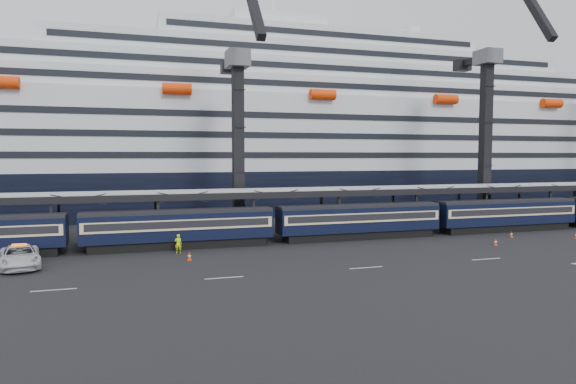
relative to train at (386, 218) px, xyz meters
name	(u,v)px	position (x,y,z in m)	size (l,w,h in m)	color
ground	(476,250)	(4.65, -10.00, -2.20)	(260.00, 260.00, 0.00)	black
train	(386,218)	(0.00, 0.00, 0.00)	(133.05, 3.00, 4.05)	black
canopy	(404,189)	(4.65, 4.00, 3.05)	(130.00, 6.25, 5.53)	#96999E
cruise_ship	(309,140)	(3.57, 35.99, 10.14)	(214.09, 28.84, 34.00)	black
crane_dark_near	(239,135)	(-15.35, 8.59, 9.73)	(4.50, 17.75, 35.08)	#4B4D52
crane_dark_mid	(488,127)	(19.65, 7.59, 11.16)	(4.50, 18.24, 39.64)	#4B4D52
pickup_truck	(20,257)	(-37.03, -5.26, -1.27)	(3.08, 6.67, 1.85)	silver
worker	(178,244)	(-23.74, -2.74, -1.27)	(0.68, 0.44, 1.85)	#CEFF0D
traffic_cone_b	(31,260)	(-36.46, -3.75, -1.84)	(0.36, 0.36, 0.72)	#F73907
traffic_cone_c	(189,256)	(-23.12, -6.48, -1.81)	(0.40, 0.40, 0.80)	#F73907
traffic_cone_d	(511,234)	(13.71, -4.42, -1.84)	(0.36, 0.36, 0.73)	#F73907
traffic_cone_e	(496,242)	(8.32, -8.34, -1.83)	(0.38, 0.38, 0.75)	#F73907
traffic_cone_f	(576,235)	(20.22, -7.22, -1.84)	(0.36, 0.36, 0.73)	#F73907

